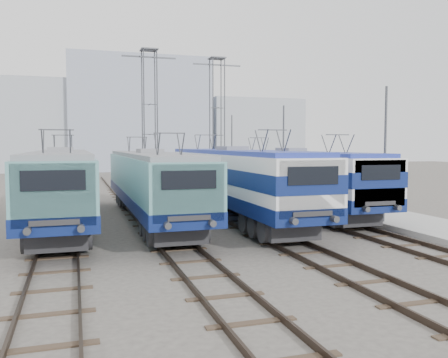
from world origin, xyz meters
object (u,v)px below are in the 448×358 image
locomotive_far_left (61,180)px  locomotive_center_left (151,180)px  locomotive_far_right (292,174)px  locomotive_center_right (233,176)px  mast_rear (232,151)px  mast_mid (283,153)px  mast_front (385,157)px  catenary_tower_east (217,117)px  catenary_tower_west (150,115)px

locomotive_far_left → locomotive_center_left: 4.52m
locomotive_far_right → locomotive_center_left: bearing=-169.9°
locomotive_center_right → mast_rear: 20.29m
locomotive_center_right → locomotive_far_right: (4.50, 1.93, -0.07)m
locomotive_center_right → locomotive_far_right: bearing=23.2°
mast_mid → locomotive_far_right: bearing=-109.2°
locomotive_center_right → mast_front: bearing=-36.8°
locomotive_far_left → locomotive_far_right: (13.50, 1.22, 0.02)m
locomotive_center_left → catenary_tower_east: size_ratio=1.51×
mast_front → mast_mid: size_ratio=1.00×
mast_mid → locomotive_center_left: bearing=-147.5°
locomotive_center_left → locomotive_far_right: size_ratio=0.99×
locomotive_center_left → catenary_tower_west: size_ratio=1.51×
locomotive_center_right → mast_front: 8.01m
mast_front → catenary_tower_west: bearing=113.3°
mast_front → mast_rear: bearing=90.0°
catenary_tower_east → mast_mid: 10.69m
locomotive_center_right → mast_mid: (6.35, 7.24, 1.10)m
mast_front → catenary_tower_east: bearing=95.5°
catenary_tower_west → catenary_tower_east: size_ratio=1.00×
locomotive_center_left → locomotive_far_left: bearing=175.1°
catenary_tower_east → locomotive_far_right: bearing=-89.1°
locomotive_far_right → mast_mid: (1.85, 5.31, 1.17)m
mast_front → mast_mid: 12.00m
locomotive_far_right → mast_front: 7.04m
locomotive_center_right → mast_mid: bearing=48.8°
catenary_tower_west → mast_front: bearing=-66.7°
locomotive_center_left → mast_front: size_ratio=2.59×
mast_mid → locomotive_far_left: bearing=-156.9°
locomotive_center_left → mast_mid: size_ratio=2.59×
catenary_tower_west → mast_rear: 9.99m
catenary_tower_east → mast_front: catenary_tower_east is taller
catenary_tower_west → locomotive_far_left: bearing=-114.9°
catenary_tower_west → mast_mid: bearing=-42.9°
mast_front → mast_rear: 24.00m
locomotive_center_right → catenary_tower_west: size_ratio=1.57×
catenary_tower_east → mast_rear: 4.28m
locomotive_far_left → locomotive_center_left: locomotive_far_left is taller
catenary_tower_west → mast_mid: size_ratio=1.71×
mast_rear → locomotive_center_right: bearing=-108.3°
locomotive_center_left → mast_rear: (10.85, 18.92, 1.24)m
locomotive_center_left → mast_front: mast_front is taller
catenary_tower_west → catenary_tower_east: bearing=17.1°
locomotive_far_left → locomotive_center_right: locomotive_center_right is taller
mast_mid → mast_rear: bearing=90.0°
catenary_tower_west → mast_front: size_ratio=1.71×
locomotive_far_left → locomotive_far_right: locomotive_far_left is taller
locomotive_far_right → mast_rear: bearing=83.9°
catenary_tower_east → locomotive_center_left: bearing=-117.3°
catenary_tower_west → locomotive_far_right: bearing=-63.1°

